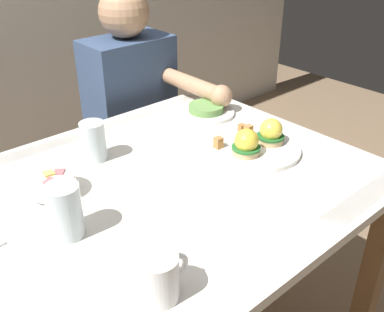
% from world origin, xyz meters
% --- Properties ---
extents(dining_table, '(1.20, 0.90, 0.74)m').
position_xyz_m(dining_table, '(0.00, 0.00, 0.63)').
color(dining_table, white).
rests_on(dining_table, ground_plane).
extents(eggs_benedict_plate, '(0.27, 0.27, 0.09)m').
position_xyz_m(eggs_benedict_plate, '(0.35, -0.05, 0.77)').
color(eggs_benedict_plate, white).
rests_on(eggs_benedict_plate, dining_table).
extents(fruit_bowl, '(0.12, 0.12, 0.06)m').
position_xyz_m(fruit_bowl, '(-0.21, 0.14, 0.77)').
color(fruit_bowl, white).
rests_on(fruit_bowl, dining_table).
extents(coffee_mug, '(0.11, 0.08, 0.09)m').
position_xyz_m(coffee_mug, '(-0.22, -0.31, 0.79)').
color(coffee_mug, white).
rests_on(coffee_mug, dining_table).
extents(water_glass_near, '(0.07, 0.07, 0.12)m').
position_xyz_m(water_glass_near, '(-0.03, 0.23, 0.79)').
color(water_glass_near, silver).
rests_on(water_glass_near, dining_table).
extents(water_glass_far, '(0.08, 0.08, 0.13)m').
position_xyz_m(water_glass_far, '(-0.26, -0.03, 0.80)').
color(water_glass_far, silver).
rests_on(water_glass_far, dining_table).
extents(side_plate, '(0.20, 0.20, 0.04)m').
position_xyz_m(side_plate, '(0.43, 0.25, 0.75)').
color(side_plate, white).
rests_on(side_plate, dining_table).
extents(diner_person, '(0.34, 0.54, 1.14)m').
position_xyz_m(diner_person, '(0.37, 0.60, 0.65)').
color(diner_person, '#33333D').
rests_on(diner_person, ground_plane).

